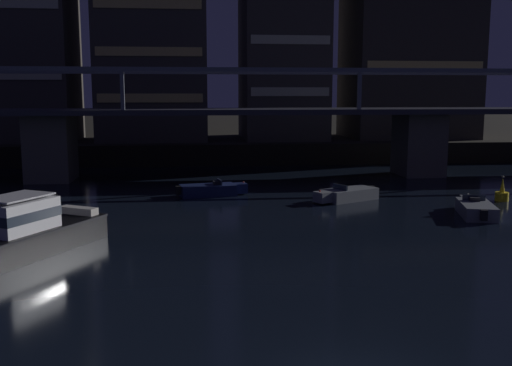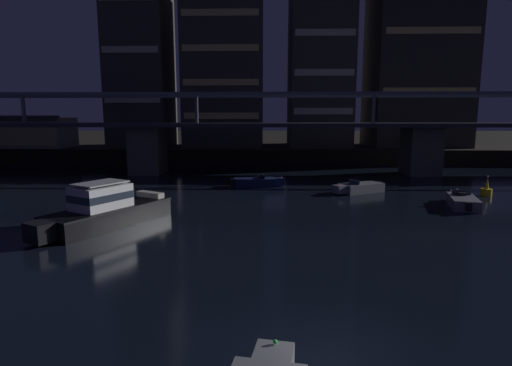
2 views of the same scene
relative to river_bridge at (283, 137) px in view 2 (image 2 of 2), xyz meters
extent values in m
plane|color=black|center=(0.00, -37.24, -4.35)|extent=(400.00, 400.00, 0.00)
cube|color=black|center=(0.00, 48.01, -3.25)|extent=(240.00, 80.00, 2.20)
cube|color=#605B51|center=(-16.06, 0.01, -1.58)|extent=(3.60, 4.40, 5.55)
cube|color=#605B51|center=(16.06, 0.01, -1.58)|extent=(3.60, 4.40, 5.55)
cube|color=#33333D|center=(0.00, 0.01, 1.42)|extent=(102.37, 6.40, 0.45)
cube|color=slate|center=(0.00, -2.89, 4.85)|extent=(102.37, 0.36, 0.36)
cube|color=slate|center=(0.00, 2.91, 4.85)|extent=(102.37, 0.36, 0.36)
cube|color=slate|center=(-28.91, -2.89, 3.25)|extent=(0.30, 0.30, 3.20)
cube|color=slate|center=(-9.64, -2.89, 3.25)|extent=(0.30, 0.30, 3.20)
cube|color=slate|center=(9.64, -2.89, 3.25)|extent=(0.30, 0.30, 3.20)
cube|color=#423D38|center=(-21.16, 15.37, 15.14)|extent=(8.68, 9.38, 34.58)
cube|color=beige|center=(-21.16, 10.63, 4.76)|extent=(7.99, 0.10, 0.90)
cube|color=beige|center=(-21.16, 10.63, 11.68)|extent=(7.99, 0.10, 0.90)
cube|color=#423D38|center=(-8.42, 15.20, 9.47)|extent=(11.63, 9.65, 23.25)
cube|color=#F2D172|center=(-8.42, 10.32, 2.50)|extent=(10.70, 0.10, 0.90)
cube|color=#F2D172|center=(-8.42, 10.32, 7.15)|extent=(10.70, 0.10, 0.90)
cube|color=#F2D172|center=(-8.42, 10.32, 11.80)|extent=(10.70, 0.10, 0.90)
cube|color=#F2D172|center=(-8.42, 10.32, 16.45)|extent=(10.70, 0.10, 0.90)
cube|color=#423D38|center=(6.00, 16.38, 11.07)|extent=(8.96, 12.44, 26.45)
cube|color=beige|center=(6.00, 10.11, 3.14)|extent=(8.24, 0.10, 0.90)
cube|color=beige|center=(6.00, 10.11, 8.43)|extent=(8.24, 0.10, 0.90)
cube|color=beige|center=(6.00, 10.11, 13.72)|extent=(8.24, 0.10, 0.90)
cube|color=#38332D|center=(20.83, 16.33, 18.11)|extent=(13.96, 10.83, 40.52)
cube|color=#F2D172|center=(20.83, 10.86, 5.95)|extent=(12.85, 0.10, 0.90)
cube|color=#F2D172|center=(20.83, 10.86, 14.06)|extent=(12.85, 0.10, 0.90)
cube|color=#B2AD9E|center=(-37.32, 12.01, 0.05)|extent=(12.00, 6.00, 4.40)
cube|color=#EAD88C|center=(-37.32, 8.96, -0.39)|extent=(11.20, 0.10, 2.64)
cube|color=#4C4C51|center=(-37.32, 8.41, 2.40)|extent=(12.40, 1.60, 0.30)
cube|color=black|center=(-11.63, -23.43, -3.75)|extent=(6.18, 8.25, 1.20)
cube|color=black|center=(-13.86, -27.40, -3.67)|extent=(1.79, 1.66, 1.04)
cube|color=black|center=(-11.63, -23.43, -3.20)|extent=(6.29, 8.36, 0.10)
cube|color=white|center=(-11.92, -23.95, -2.45)|extent=(3.40, 3.82, 1.40)
cube|color=#283342|center=(-11.92, -23.95, -2.40)|extent=(3.45, 3.87, 0.44)
cube|color=silver|center=(-11.92, -23.95, -1.60)|extent=(3.06, 3.44, 0.08)
cube|color=#B7B2A8|center=(-9.97, -20.46, -2.97)|extent=(2.11, 1.54, 0.36)
cube|color=gray|center=(-1.71, -38.19, -3.90)|extent=(1.13, 1.05, 0.70)
sphere|color=#33D84C|center=(-1.67, -37.94, -3.47)|extent=(0.12, 0.12, 0.12)
cube|color=gray|center=(12.76, -17.72, -3.95)|extent=(2.79, 4.25, 0.80)
cube|color=gray|center=(13.41, -15.40, -3.90)|extent=(1.20, 1.13, 0.70)
cube|color=#283342|center=(12.99, -16.90, -3.37)|extent=(1.33, 0.46, 0.36)
cube|color=#262628|center=(12.92, -17.14, -3.43)|extent=(0.65, 0.54, 0.24)
cube|color=black|center=(12.18, -19.79, -3.85)|extent=(0.44, 0.44, 0.60)
sphere|color=beige|center=(13.48, -15.16, -3.47)|extent=(0.12, 0.12, 0.12)
cube|color=gray|center=(6.58, -11.70, -3.95)|extent=(4.30, 3.41, 0.80)
cube|color=gray|center=(4.46, -12.82, -3.90)|extent=(1.26, 1.30, 0.70)
cube|color=#283342|center=(5.83, -12.10, -3.37)|extent=(0.72, 1.24, 0.36)
cube|color=#262628|center=(6.05, -11.98, -3.43)|extent=(0.61, 0.68, 0.24)
cube|color=black|center=(8.49, -10.70, -3.85)|extent=(0.49, 0.49, 0.60)
sphere|color=red|center=(4.23, -12.94, -3.47)|extent=(0.12, 0.12, 0.12)
cube|color=#19234C|center=(-3.09, -8.96, -3.95)|extent=(4.18, 2.51, 0.80)
cube|color=#19234C|center=(-0.73, -8.50, -3.90)|extent=(1.07, 1.14, 0.70)
cube|color=#283342|center=(-2.26, -8.80, -3.37)|extent=(0.36, 1.34, 0.36)
cube|color=#262628|center=(-2.51, -8.85, -3.43)|extent=(0.50, 0.63, 0.24)
cube|color=black|center=(-5.21, -9.37, -3.85)|extent=(0.42, 0.42, 0.60)
sphere|color=red|center=(-0.49, -8.46, -3.47)|extent=(0.12, 0.12, 0.12)
cylinder|color=yellow|center=(16.92, -13.11, -4.05)|extent=(0.90, 0.90, 0.60)
cone|color=yellow|center=(16.92, -13.11, -3.25)|extent=(0.36, 0.36, 1.00)
sphere|color=#F2EAB2|center=(16.92, -13.11, -2.67)|extent=(0.16, 0.16, 0.16)
camera|label=1|loc=(-4.00, -50.33, 2.93)|focal=40.76mm
camera|label=2|loc=(-1.91, -47.68, 2.31)|focal=28.38mm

